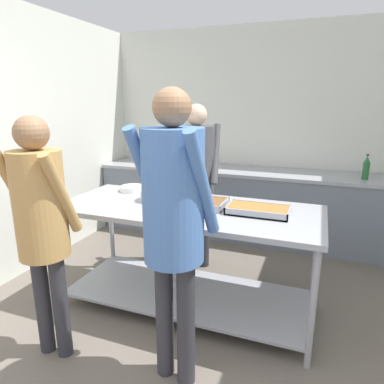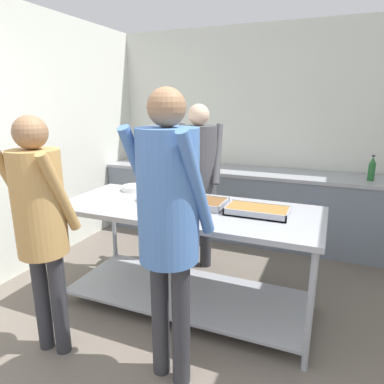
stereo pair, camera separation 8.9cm
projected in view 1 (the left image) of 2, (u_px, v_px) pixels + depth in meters
name	position (u px, v px, depth m)	size (l,w,h in m)	color
wall_rear	(253.00, 133.00, 4.51)	(3.97, 0.06, 2.65)	silver
wall_left	(38.00, 140.00, 3.62)	(0.06, 3.56, 2.65)	silver
back_counter	(244.00, 204.00, 4.40)	(3.81, 0.65, 0.89)	slate
serving_counter	(188.00, 241.00, 2.83)	(2.11, 0.88, 0.90)	#9EA0A8
plate_stack	(133.00, 188.00, 3.25)	(0.23, 0.23, 0.05)	white
sauce_pan	(155.00, 195.00, 2.93)	(0.39, 0.25, 0.09)	#9EA0A8
serving_tray_roast	(201.00, 203.00, 2.78)	(0.39, 0.30, 0.05)	#9EA0A8
serving_tray_vegetables	(258.00, 210.00, 2.60)	(0.47, 0.27, 0.05)	#9EA0A8
guest_serving_left	(173.00, 212.00, 1.93)	(0.49, 0.41, 1.80)	#2D2D33
guest_serving_right	(41.00, 215.00, 2.18)	(0.43, 0.34, 1.65)	#2D2D33
cook_behind_counter	(196.00, 170.00, 3.47)	(0.51, 0.41, 1.70)	#2D2D33
water_bottle	(366.00, 168.00, 3.76)	(0.07, 0.07, 0.28)	#23602D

